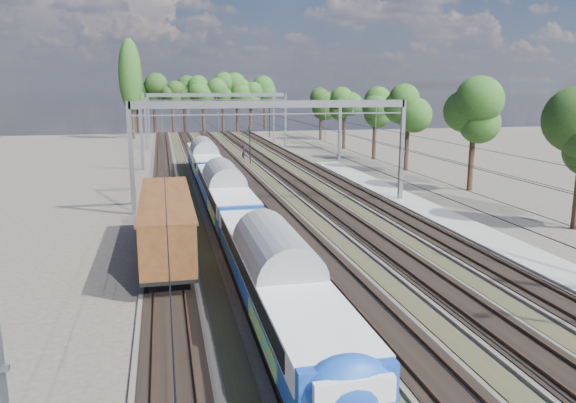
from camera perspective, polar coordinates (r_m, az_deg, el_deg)
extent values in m
plane|color=#47423A|center=(20.87, 15.62, -18.06)|extent=(220.00, 220.00, 0.00)
cube|color=#47423A|center=(61.65, -12.44, 1.97)|extent=(3.00, 130.00, 0.15)
cube|color=black|center=(61.63, -12.44, 2.06)|extent=(2.50, 130.00, 0.06)
cube|color=#473326|center=(61.62, -13.11, 2.12)|extent=(0.08, 130.00, 0.14)
cube|color=#473326|center=(61.62, -11.78, 2.18)|extent=(0.08, 130.00, 0.14)
cube|color=#47423A|center=(61.81, -8.26, 2.15)|extent=(3.00, 130.00, 0.15)
cube|color=black|center=(61.80, -8.27, 2.23)|extent=(2.50, 130.00, 0.06)
cube|color=#473326|center=(61.73, -8.93, 2.30)|extent=(0.08, 130.00, 0.14)
cube|color=#473326|center=(61.84, -7.60, 2.35)|extent=(0.08, 130.00, 0.14)
cube|color=#47423A|center=(62.30, -4.13, 2.31)|extent=(3.00, 130.00, 0.15)
cube|color=black|center=(62.29, -4.13, 2.40)|extent=(2.50, 130.00, 0.06)
cube|color=#473326|center=(62.17, -4.79, 2.47)|extent=(0.08, 130.00, 0.14)
cube|color=#473326|center=(62.38, -3.48, 2.52)|extent=(0.08, 130.00, 0.14)
cube|color=#47423A|center=(63.11, -0.09, 2.47)|extent=(3.00, 130.00, 0.15)
cube|color=black|center=(63.10, -0.09, 2.55)|extent=(2.50, 130.00, 0.06)
cube|color=#473326|center=(62.93, -0.73, 2.62)|extent=(0.08, 130.00, 0.14)
cube|color=#473326|center=(63.24, 0.55, 2.66)|extent=(0.08, 130.00, 0.14)
cube|color=#47423A|center=(64.22, 3.84, 2.60)|extent=(3.00, 130.00, 0.15)
cube|color=black|center=(64.21, 3.84, 2.69)|extent=(2.50, 130.00, 0.06)
cube|color=#473326|center=(64.00, 3.22, 2.75)|extent=(0.08, 130.00, 0.14)
cube|color=#473326|center=(64.40, 4.46, 2.79)|extent=(0.08, 130.00, 0.14)
cube|color=#302B1F|center=(61.70, -10.35, 2.01)|extent=(1.10, 130.00, 0.05)
cube|color=#302B1F|center=(62.02, -6.19, 2.19)|extent=(1.10, 130.00, 0.05)
cube|color=#302B1F|center=(62.68, -2.10, 2.35)|extent=(1.10, 130.00, 0.05)
cube|color=#302B1F|center=(63.64, 1.89, 2.49)|extent=(1.10, 130.00, 0.05)
cube|color=gray|center=(42.72, 17.29, -2.45)|extent=(3.00, 70.00, 0.30)
cube|color=slate|center=(46.23, -15.64, 4.18)|extent=(0.35, 0.35, 9.00)
cube|color=slate|center=(50.52, 11.48, 4.98)|extent=(0.35, 0.35, 9.00)
cube|color=slate|center=(46.71, -1.51, 9.85)|extent=(23.00, 0.35, 0.60)
cube|color=slate|center=(94.01, -14.24, 7.87)|extent=(0.35, 0.35, 9.00)
cube|color=slate|center=(96.19, -0.28, 8.30)|extent=(0.35, 0.35, 9.00)
cube|color=slate|center=(94.25, -7.25, 10.70)|extent=(23.00, 0.35, 0.60)
cube|color=slate|center=(71.10, -14.67, 6.52)|extent=(0.35, 0.35, 8.50)
cube|color=slate|center=(115.99, -13.98, 8.42)|extent=(0.35, 0.35, 8.50)
cube|color=slate|center=(74.63, 5.27, 7.08)|extent=(0.35, 0.35, 8.50)
cube|color=slate|center=(118.18, -1.49, 8.81)|extent=(0.35, 0.35, 8.50)
cylinder|color=black|center=(60.99, -12.66, 7.00)|extent=(0.03, 130.00, 0.03)
cylinder|color=black|center=(60.92, -12.71, 8.03)|extent=(0.03, 130.00, 0.03)
cylinder|color=black|center=(61.16, -8.41, 7.17)|extent=(0.03, 130.00, 0.03)
cylinder|color=black|center=(61.08, -8.44, 8.19)|extent=(0.03, 130.00, 0.03)
cylinder|color=black|center=(61.65, -4.21, 7.29)|extent=(0.03, 130.00, 0.03)
cylinder|color=black|center=(61.58, -4.22, 8.32)|extent=(0.03, 130.00, 0.03)
cylinder|color=black|center=(62.47, -0.09, 7.38)|extent=(0.03, 130.00, 0.03)
cylinder|color=black|center=(62.40, -0.09, 8.39)|extent=(0.03, 130.00, 0.03)
cylinder|color=black|center=(63.59, 3.91, 7.43)|extent=(0.03, 130.00, 0.03)
cylinder|color=black|center=(63.52, 3.92, 8.42)|extent=(0.03, 130.00, 0.03)
cylinder|color=black|center=(128.95, -15.00, 8.20)|extent=(0.56, 0.56, 6.41)
sphere|color=#193814|center=(128.77, -15.12, 10.48)|extent=(4.23, 4.23, 4.23)
cylinder|color=black|center=(129.28, -13.63, 8.17)|extent=(0.56, 0.56, 5.92)
sphere|color=#193814|center=(129.10, -13.73, 10.27)|extent=(5.18, 5.18, 5.18)
cylinder|color=black|center=(127.26, -11.84, 8.27)|extent=(0.56, 0.56, 6.25)
sphere|color=#193814|center=(127.08, -11.93, 10.52)|extent=(5.28, 5.28, 5.28)
cylinder|color=black|center=(128.73, -9.94, 8.40)|extent=(0.56, 0.56, 6.34)
sphere|color=#193814|center=(128.55, -10.02, 10.65)|extent=(5.08, 5.08, 5.08)
cylinder|color=black|center=(129.52, -8.22, 8.46)|extent=(0.56, 0.56, 6.30)
sphere|color=#193814|center=(129.35, -8.29, 10.69)|extent=(4.83, 4.83, 4.83)
cylinder|color=black|center=(126.82, -6.62, 8.68)|extent=(0.56, 0.56, 7.36)
sphere|color=#193814|center=(126.65, -6.69, 11.34)|extent=(5.10, 5.10, 5.10)
cylinder|color=black|center=(130.36, -5.06, 8.45)|extent=(0.56, 0.56, 5.83)
sphere|color=#193814|center=(130.18, -5.09, 10.50)|extent=(4.85, 4.85, 4.85)
cylinder|color=black|center=(128.81, -3.49, 8.69)|extent=(0.56, 0.56, 6.97)
sphere|color=#193814|center=(128.64, -3.52, 11.17)|extent=(3.86, 3.86, 3.86)
cylinder|color=black|center=(131.15, -2.31, 8.62)|extent=(0.56, 0.56, 6.36)
sphere|color=#193814|center=(130.98, -2.33, 10.85)|extent=(4.09, 4.09, 4.09)
cylinder|color=black|center=(55.76, 19.41, 3.10)|extent=(0.56, 0.56, 5.01)
sphere|color=#193814|center=(55.35, 19.69, 7.20)|extent=(4.38, 4.38, 4.38)
cylinder|color=black|center=(70.04, 12.51, 5.48)|extent=(0.56, 0.56, 5.91)
sphere|color=#193814|center=(69.71, 12.68, 9.35)|extent=(4.69, 4.69, 4.69)
cylinder|color=black|center=(80.54, 8.86, 6.26)|extent=(0.56, 0.56, 5.52)
sphere|color=#193814|center=(80.26, 8.96, 9.40)|extent=(4.18, 4.18, 4.18)
cylinder|color=black|center=(95.02, 6.11, 7.48)|extent=(0.56, 0.56, 6.64)
sphere|color=#193814|center=(94.78, 6.18, 10.69)|extent=(4.51, 4.51, 4.51)
cylinder|color=black|center=(106.99, 2.95, 8.03)|extent=(0.56, 0.56, 6.74)
sphere|color=#193814|center=(106.78, 2.98, 10.91)|extent=(4.22, 4.22, 4.22)
cylinder|color=black|center=(113.96, -15.62, 10.17)|extent=(0.70, 0.70, 16.00)
ellipsoid|color=#1A4717|center=(113.95, -15.74, 12.18)|extent=(4.40, 4.40, 14.08)
cube|color=black|center=(18.97, 3.12, -18.94)|extent=(1.98, 2.98, 0.79)
cube|color=black|center=(31.44, -3.77, -6.22)|extent=(1.98, 2.98, 0.79)
cube|color=#11439B|center=(24.48, -1.27, -7.81)|extent=(2.78, 19.83, 1.88)
cube|color=silver|center=(24.32, -1.28, -6.71)|extent=(2.86, 19.04, 0.94)
cube|color=black|center=(24.63, 2.03, -6.47)|extent=(0.04, 16.86, 0.69)
cube|color=#FFF20D|center=(20.72, 1.18, -13.04)|extent=(2.88, 5.55, 0.69)
cylinder|color=gray|center=(24.18, -1.28, -5.70)|extent=(2.82, 19.83, 2.82)
cube|color=black|center=(37.66, -5.32, -3.21)|extent=(1.98, 2.98, 0.79)
cube|color=black|center=(51.13, -7.32, 0.72)|extent=(1.98, 2.98, 0.79)
cube|color=#11439B|center=(44.06, -6.52, 0.94)|extent=(2.78, 19.83, 1.88)
cube|color=silver|center=(43.97, -6.53, 1.57)|extent=(2.86, 19.04, 0.94)
cube|color=black|center=(44.15, -4.68, 1.65)|extent=(0.04, 16.86, 0.69)
cube|color=#FFF20D|center=(39.92, -5.82, -0.90)|extent=(2.88, 5.55, 0.69)
cylinder|color=gray|center=(43.90, -6.55, 2.14)|extent=(2.82, 19.83, 2.82)
cube|color=black|center=(57.55, -7.94, 1.93)|extent=(1.98, 2.98, 0.79)
cube|color=black|center=(71.24, -8.89, 3.77)|extent=(1.98, 2.98, 0.79)
cube|color=#11439B|center=(64.18, -8.50, 4.26)|extent=(2.78, 19.83, 1.88)
cube|color=silver|center=(64.12, -8.52, 4.70)|extent=(2.86, 19.04, 0.94)
cube|color=black|center=(64.24, -7.23, 4.75)|extent=(0.04, 16.86, 0.69)
cube|color=#FFF20D|center=(59.94, -8.18, 3.27)|extent=(2.88, 5.55, 0.69)
cylinder|color=gray|center=(64.07, -8.53, 5.09)|extent=(2.82, 19.83, 2.82)
ellipsoid|color=#11439B|center=(15.91, 6.05, -19.08)|extent=(2.82, 1.55, 2.40)
cube|color=black|center=(29.75, -12.00, -7.59)|extent=(2.04, 2.65, 0.71)
cube|color=black|center=(39.31, -12.22, -2.85)|extent=(2.04, 2.65, 0.71)
cube|color=black|center=(34.38, -12.15, -4.16)|extent=(2.75, 14.25, 0.20)
cube|color=#482613|center=(34.02, -12.26, -1.85)|extent=(2.75, 14.25, 2.65)
cube|color=#482613|center=(33.73, -12.36, 0.42)|extent=(2.95, 14.25, 0.12)
imported|color=black|center=(79.66, -4.53, 5.03)|extent=(0.71, 0.85, 2.00)
cylinder|color=black|center=(74.39, -3.88, 5.52)|extent=(0.12, 0.12, 4.45)
cube|color=black|center=(74.16, -3.91, 7.47)|extent=(0.35, 0.26, 0.62)
sphere|color=red|center=(74.03, -3.90, 7.60)|extent=(0.14, 0.14, 0.14)
sphere|color=#0C9919|center=(74.05, -3.89, 7.36)|extent=(0.14, 0.14, 0.14)
cylinder|color=black|center=(113.35, -1.90, 7.98)|extent=(0.16, 0.16, 5.71)
cube|color=black|center=(113.19, -1.91, 9.63)|extent=(0.41, 0.26, 0.80)
sphere|color=red|center=(113.03, -1.90, 9.74)|extent=(0.18, 0.18, 0.18)
sphere|color=#0C9919|center=(113.05, -1.90, 9.54)|extent=(0.18, 0.18, 0.18)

